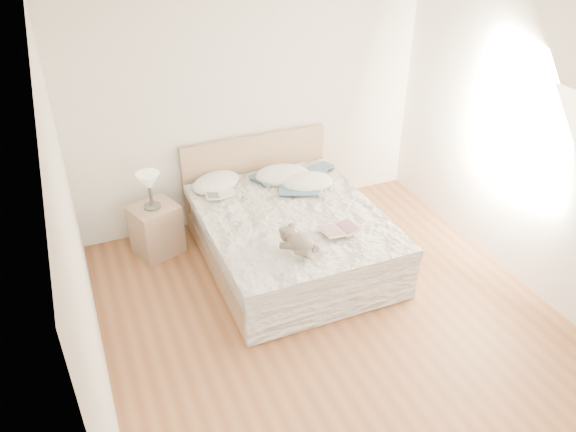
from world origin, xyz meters
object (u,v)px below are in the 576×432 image
object	(u,v)px
photo_book	(220,194)
teddy_bear	(300,249)
nightstand	(156,229)
childrens_book	(339,230)
bed	(289,234)
table_lamp	(149,183)

from	to	relation	value
photo_book	teddy_bear	world-z (taller)	teddy_bear
nightstand	childrens_book	xyz separation A→B (m)	(1.52, -1.23, 0.35)
nightstand	childrens_book	distance (m)	1.99
childrens_book	teddy_bear	xyz separation A→B (m)	(-0.48, -0.17, 0.02)
bed	teddy_bear	world-z (taller)	bed
nightstand	photo_book	distance (m)	0.78
nightstand	table_lamp	world-z (taller)	table_lamp
nightstand	teddy_bear	world-z (taller)	teddy_bear
table_lamp	teddy_bear	distance (m)	1.75
table_lamp	childrens_book	world-z (taller)	table_lamp
childrens_book	teddy_bear	distance (m)	0.51
nightstand	table_lamp	size ratio (longest dim) A/B	1.44
photo_book	teddy_bear	size ratio (longest dim) A/B	0.91
nightstand	table_lamp	bearing A→B (deg)	-156.05
bed	table_lamp	xyz separation A→B (m)	(-1.25, 0.65, 0.53)
teddy_bear	childrens_book	bearing A→B (deg)	-3.96
nightstand	bed	bearing A→B (deg)	-27.65
nightstand	childrens_book	size ratio (longest dim) A/B	1.53
table_lamp	bed	bearing A→B (deg)	-27.44
bed	photo_book	size ratio (longest dim) A/B	6.76
photo_book	childrens_book	world-z (taller)	same
childrens_book	bed	bearing A→B (deg)	109.60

